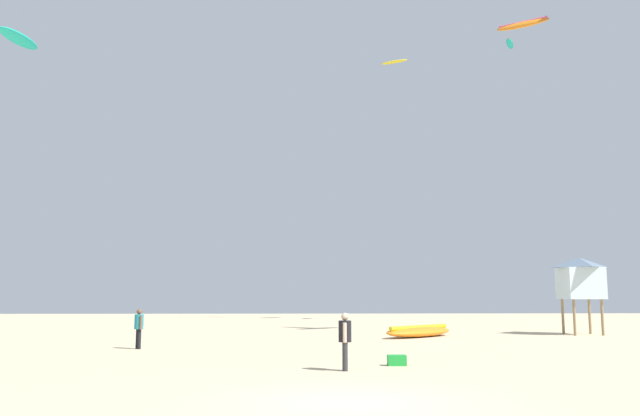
{
  "coord_description": "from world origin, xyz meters",
  "views": [
    {
      "loc": [
        -1.1,
        -13.35,
        2.17
      ],
      "look_at": [
        0.0,
        20.76,
        6.72
      ],
      "focal_mm": 36.3,
      "sensor_mm": 36.0,
      "label": 1
    }
  ],
  "objects_px": {
    "lifeguard_tower": "(580,278)",
    "kite_aloft_7": "(510,44)",
    "kite_aloft_3": "(18,39)",
    "cooler_box": "(397,360)",
    "person_foreground": "(345,337)",
    "kite_grounded_near": "(419,331)",
    "person_midground": "(139,325)",
    "kite_aloft_0": "(523,24)",
    "kite_aloft_4": "(394,62)"
  },
  "relations": [
    {
      "from": "person_foreground",
      "to": "kite_grounded_near",
      "type": "relative_size",
      "value": 0.35
    },
    {
      "from": "lifeguard_tower",
      "to": "person_foreground",
      "type": "bearing_deg",
      "value": -131.04
    },
    {
      "from": "kite_aloft_3",
      "to": "cooler_box",
      "type": "bearing_deg",
      "value": -46.82
    },
    {
      "from": "cooler_box",
      "to": "kite_aloft_0",
      "type": "height_order",
      "value": "kite_aloft_0"
    },
    {
      "from": "person_midground",
      "to": "kite_aloft_0",
      "type": "xyz_separation_m",
      "value": [
        19.28,
        8.71,
        16.73
      ]
    },
    {
      "from": "person_foreground",
      "to": "person_midground",
      "type": "relative_size",
      "value": 1.04
    },
    {
      "from": "person_foreground",
      "to": "kite_aloft_0",
      "type": "distance_m",
      "value": 26.08
    },
    {
      "from": "cooler_box",
      "to": "kite_grounded_near",
      "type": "bearing_deg",
      "value": 76.65
    },
    {
      "from": "cooler_box",
      "to": "kite_aloft_4",
      "type": "bearing_deg",
      "value": 81.22
    },
    {
      "from": "kite_aloft_0",
      "to": "kite_aloft_4",
      "type": "distance_m",
      "value": 19.27
    },
    {
      "from": "lifeguard_tower",
      "to": "kite_aloft_3",
      "type": "relative_size",
      "value": 0.97
    },
    {
      "from": "person_midground",
      "to": "kite_aloft_3",
      "type": "height_order",
      "value": "kite_aloft_3"
    },
    {
      "from": "kite_aloft_4",
      "to": "kite_aloft_7",
      "type": "height_order",
      "value": "kite_aloft_7"
    },
    {
      "from": "person_foreground",
      "to": "person_midground",
      "type": "xyz_separation_m",
      "value": [
        -7.74,
        7.67,
        -0.03
      ]
    },
    {
      "from": "lifeguard_tower",
      "to": "cooler_box",
      "type": "xyz_separation_m",
      "value": [
        -12.32,
        -14.79,
        -2.89
      ]
    },
    {
      "from": "lifeguard_tower",
      "to": "cooler_box",
      "type": "relative_size",
      "value": 7.41
    },
    {
      "from": "lifeguard_tower",
      "to": "cooler_box",
      "type": "distance_m",
      "value": 19.46
    },
    {
      "from": "person_midground",
      "to": "kite_aloft_4",
      "type": "bearing_deg",
      "value": -151.85
    },
    {
      "from": "person_midground",
      "to": "kite_aloft_7",
      "type": "relative_size",
      "value": 0.7
    },
    {
      "from": "person_midground",
      "to": "kite_aloft_0",
      "type": "height_order",
      "value": "kite_aloft_0"
    },
    {
      "from": "kite_aloft_7",
      "to": "kite_aloft_0",
      "type": "bearing_deg",
      "value": -105.87
    },
    {
      "from": "lifeguard_tower",
      "to": "kite_aloft_4",
      "type": "height_order",
      "value": "kite_aloft_4"
    },
    {
      "from": "kite_aloft_3",
      "to": "person_foreground",
      "type": "bearing_deg",
      "value": -50.4
    },
    {
      "from": "lifeguard_tower",
      "to": "kite_aloft_7",
      "type": "bearing_deg",
      "value": 84.05
    },
    {
      "from": "person_foreground",
      "to": "kite_aloft_3",
      "type": "bearing_deg",
      "value": -44.71
    },
    {
      "from": "kite_grounded_near",
      "to": "lifeguard_tower",
      "type": "distance_m",
      "value": 9.73
    },
    {
      "from": "lifeguard_tower",
      "to": "kite_aloft_7",
      "type": "height_order",
      "value": "kite_aloft_7"
    },
    {
      "from": "cooler_box",
      "to": "kite_aloft_3",
      "type": "relative_size",
      "value": 0.13
    },
    {
      "from": "person_foreground",
      "to": "kite_aloft_7",
      "type": "height_order",
      "value": "kite_aloft_7"
    },
    {
      "from": "lifeguard_tower",
      "to": "kite_aloft_7",
      "type": "distance_m",
      "value": 23.69
    },
    {
      "from": "kite_grounded_near",
      "to": "kite_aloft_4",
      "type": "relative_size",
      "value": 1.91
    },
    {
      "from": "person_foreground",
      "to": "lifeguard_tower",
      "type": "distance_m",
      "value": 21.41
    },
    {
      "from": "kite_aloft_0",
      "to": "person_midground",
      "type": "bearing_deg",
      "value": -155.68
    },
    {
      "from": "person_midground",
      "to": "kite_aloft_4",
      "type": "distance_m",
      "value": 37.15
    },
    {
      "from": "person_midground",
      "to": "cooler_box",
      "type": "relative_size",
      "value": 2.82
    },
    {
      "from": "kite_aloft_4",
      "to": "kite_aloft_7",
      "type": "bearing_deg",
      "value": -26.86
    },
    {
      "from": "person_midground",
      "to": "lifeguard_tower",
      "type": "relative_size",
      "value": 0.38
    },
    {
      "from": "person_midground",
      "to": "lifeguard_tower",
      "type": "bearing_deg",
      "value": 167.74
    },
    {
      "from": "person_midground",
      "to": "kite_aloft_4",
      "type": "relative_size",
      "value": 0.65
    },
    {
      "from": "person_foreground",
      "to": "kite_aloft_7",
      "type": "xyz_separation_m",
      "value": [
        15.46,
        30.15,
        21.09
      ]
    },
    {
      "from": "person_foreground",
      "to": "cooler_box",
      "type": "relative_size",
      "value": 2.92
    },
    {
      "from": "kite_grounded_near",
      "to": "cooler_box",
      "type": "xyz_separation_m",
      "value": [
        -3.13,
        -13.18,
        -0.13
      ]
    },
    {
      "from": "person_foreground",
      "to": "kite_aloft_7",
      "type": "bearing_deg",
      "value": -111.46
    },
    {
      "from": "kite_grounded_near",
      "to": "person_foreground",
      "type": "bearing_deg",
      "value": -108.37
    },
    {
      "from": "kite_grounded_near",
      "to": "kite_aloft_7",
      "type": "height_order",
      "value": "kite_aloft_7"
    },
    {
      "from": "person_midground",
      "to": "kite_aloft_0",
      "type": "relative_size",
      "value": 0.53
    },
    {
      "from": "cooler_box",
      "to": "kite_aloft_7",
      "type": "height_order",
      "value": "kite_aloft_7"
    },
    {
      "from": "kite_aloft_4",
      "to": "cooler_box",
      "type": "bearing_deg",
      "value": -98.78
    },
    {
      "from": "person_midground",
      "to": "person_foreground",
      "type": "bearing_deg",
      "value": 101.85
    },
    {
      "from": "kite_aloft_3",
      "to": "kite_aloft_4",
      "type": "distance_m",
      "value": 29.57
    }
  ]
}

